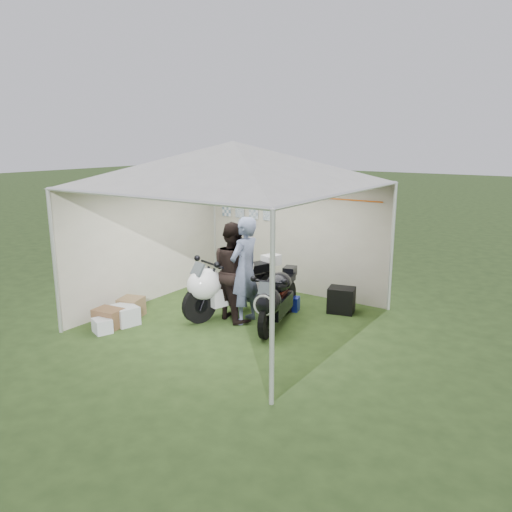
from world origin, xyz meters
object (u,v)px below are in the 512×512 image
object	(u,v)px
canopy_tent	(234,168)
paddock_stand	(290,303)
crate_0	(125,315)
crate_3	(109,318)
motorcycle_black	(276,297)
crate_1	(131,307)
crate_2	(102,326)
equipment_box	(341,300)
person_dark_jacket	(234,271)
motorcycle_white	(230,283)
person_blue_jacket	(244,270)

from	to	relation	value
canopy_tent	paddock_stand	distance (m)	2.67
crate_0	crate_3	size ratio (longest dim) A/B	1.00
motorcycle_black	crate_1	size ratio (longest dim) A/B	4.80
motorcycle_black	crate_2	xyz separation A→B (m)	(-2.17, -1.79, -0.39)
motorcycle_black	crate_0	xyz separation A→B (m)	(-2.17, -1.32, -0.35)
crate_3	crate_1	bearing A→B (deg)	97.05
canopy_tent	equipment_box	xyz separation A→B (m)	(1.34, 1.36, -2.35)
person_dark_jacket	crate_2	size ratio (longest dim) A/B	5.48
person_dark_jacket	crate_2	distance (m)	2.31
canopy_tent	paddock_stand	size ratio (longest dim) A/B	16.73
canopy_tent	crate_1	xyz separation A→B (m)	(-1.61, -0.88, -2.41)
crate_1	equipment_box	bearing A→B (deg)	37.15
motorcycle_white	crate_1	world-z (taller)	motorcycle_white
motorcycle_white	crate_2	world-z (taller)	motorcycle_white
motorcycle_white	paddock_stand	xyz separation A→B (m)	(0.75, 0.79, -0.46)
motorcycle_black	crate_1	distance (m)	2.58
motorcycle_black	crate_3	distance (m)	2.79
canopy_tent	crate_0	xyz separation A→B (m)	(-1.44, -1.19, -2.42)
canopy_tent	person_dark_jacket	world-z (taller)	canopy_tent
crate_1	crate_3	bearing A→B (deg)	-82.95
motorcycle_black	person_dark_jacket	bearing A→B (deg)	172.55
motorcycle_white	equipment_box	xyz separation A→B (m)	(1.57, 1.21, -0.36)
motorcycle_white	person_blue_jacket	size ratio (longest dim) A/B	1.15
paddock_stand	crate_1	size ratio (longest dim) A/B	0.90
motorcycle_white	paddock_stand	bearing A→B (deg)	63.56
person_dark_jacket	motorcycle_black	bearing A→B (deg)	-152.32
crate_1	crate_2	bearing A→B (deg)	-77.20
canopy_tent	motorcycle_black	size ratio (longest dim) A/B	3.13
crate_0	crate_1	bearing A→B (deg)	119.76
paddock_stand	person_blue_jacket	bearing A→B (deg)	-110.55
crate_1	crate_2	world-z (taller)	crate_1
motorcycle_black	crate_0	distance (m)	2.56
crate_0	crate_3	world-z (taller)	same
paddock_stand	equipment_box	distance (m)	0.93
paddock_stand	crate_3	distance (m)	3.15
person_blue_jacket	crate_2	size ratio (longest dim) A/B	5.83
motorcycle_white	paddock_stand	size ratio (longest dim) A/B	6.12
person_dark_jacket	crate_0	distance (m)	1.97
crate_3	motorcycle_white	bearing A→B (deg)	50.46
person_blue_jacket	crate_0	bearing A→B (deg)	-51.96
crate_0	crate_3	distance (m)	0.27
canopy_tent	crate_0	distance (m)	3.06
person_blue_jacket	person_dark_jacket	bearing A→B (deg)	-92.84
crate_0	crate_2	size ratio (longest dim) A/B	1.49
crate_1	person_blue_jacket	bearing A→B (deg)	26.64
motorcycle_black	equipment_box	world-z (taller)	motorcycle_black
person_blue_jacket	crate_3	size ratio (longest dim) A/B	3.90
motorcycle_white	motorcycle_black	world-z (taller)	motorcycle_white
crate_2	crate_0	bearing A→B (deg)	90.38
crate_0	crate_2	distance (m)	0.48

